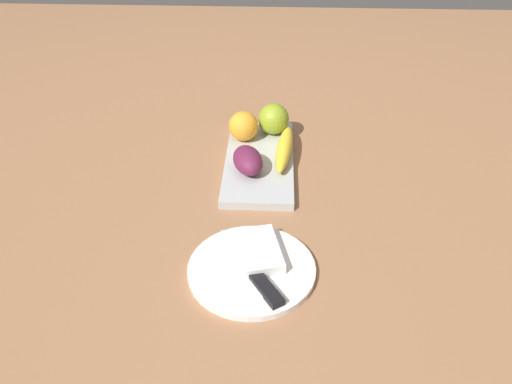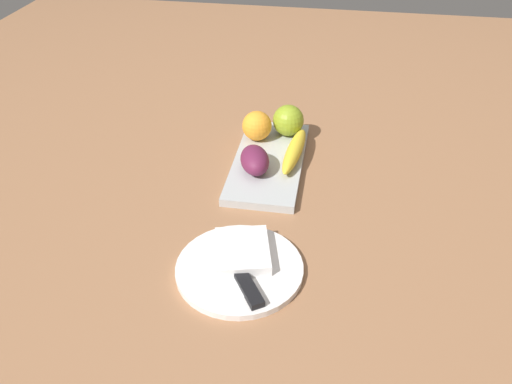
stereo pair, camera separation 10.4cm
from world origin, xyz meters
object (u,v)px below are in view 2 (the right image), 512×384
object	(u,v)px
folded_napkin	(242,251)
apple	(288,120)
knife	(245,282)
grape_bunch	(255,160)
dinner_plate	(239,269)
banana	(294,151)
fruit_tray	(269,162)
orange_near_apple	(257,126)

from	to	relation	value
folded_napkin	apple	bearing A→B (deg)	-3.86
folded_napkin	knife	distance (m)	0.07
apple	knife	bearing A→B (deg)	178.58
grape_bunch	dinner_plate	size ratio (longest dim) A/B	0.44
banana	fruit_tray	bearing A→B (deg)	111.03
apple	folded_napkin	xyz separation A→B (m)	(-0.44, 0.03, -0.03)
apple	knife	distance (m)	0.51
orange_near_apple	knife	xyz separation A→B (m)	(-0.48, -0.06, -0.04)
apple	folded_napkin	world-z (taller)	apple
banana	knife	bearing A→B (deg)	-179.44
grape_bunch	dinner_plate	xyz separation A→B (m)	(-0.30, -0.02, -0.04)
grape_bunch	orange_near_apple	bearing A→B (deg)	7.56
fruit_tray	grape_bunch	xyz separation A→B (m)	(-0.05, 0.02, 0.04)
apple	knife	world-z (taller)	apple
banana	apple	bearing A→B (deg)	20.80
fruit_tray	orange_near_apple	xyz separation A→B (m)	(0.08, 0.04, 0.05)
grape_bunch	folded_napkin	distance (m)	0.27
dinner_plate	folded_napkin	xyz separation A→B (m)	(0.03, 0.00, 0.02)
banana	dinner_plate	distance (m)	0.37
dinner_plate	knife	size ratio (longest dim) A/B	1.39
banana	folded_napkin	world-z (taller)	banana
banana	folded_napkin	xyz separation A→B (m)	(-0.34, 0.06, -0.01)
banana	dinner_plate	size ratio (longest dim) A/B	0.87
apple	grape_bunch	bearing A→B (deg)	162.95
fruit_tray	orange_near_apple	size ratio (longest dim) A/B	4.86
dinner_plate	apple	bearing A→B (deg)	-3.62
grape_bunch	banana	bearing A→B (deg)	-49.17
fruit_tray	folded_napkin	bearing A→B (deg)	180.00
fruit_tray	apple	world-z (taller)	apple
fruit_tray	banana	world-z (taller)	banana
fruit_tray	orange_near_apple	bearing A→B (deg)	26.50
knife	orange_near_apple	bearing A→B (deg)	-25.62
dinner_plate	knife	world-z (taller)	knife
orange_near_apple	banana	bearing A→B (deg)	-124.77
grape_bunch	folded_napkin	bearing A→B (deg)	-175.02
banana	knife	world-z (taller)	banana
fruit_tray	banana	xyz separation A→B (m)	(0.02, -0.06, 0.03)
dinner_plate	folded_napkin	distance (m)	0.03
knife	dinner_plate	bearing A→B (deg)	-10.08
orange_near_apple	folded_napkin	world-z (taller)	orange_near_apple
banana	orange_near_apple	world-z (taller)	orange_near_apple
apple	grape_bunch	world-z (taller)	apple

